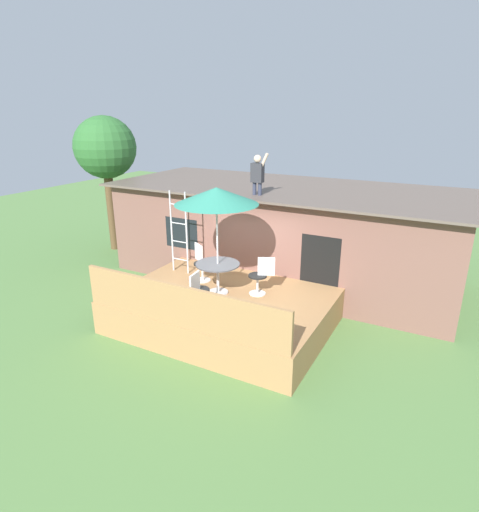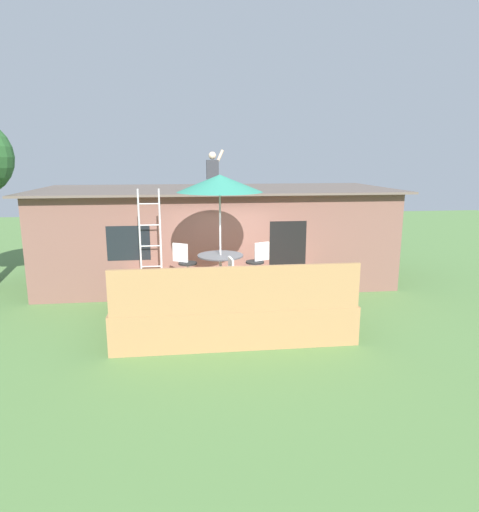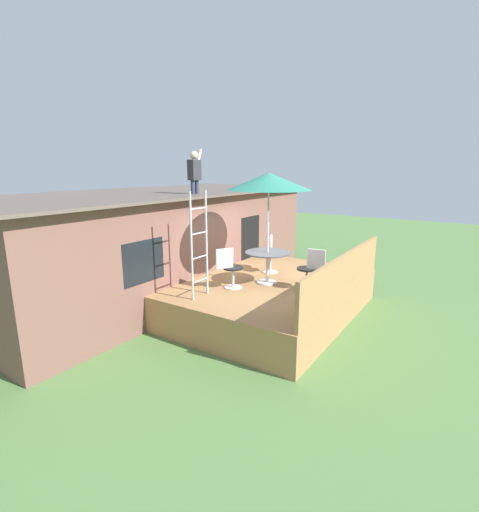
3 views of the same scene
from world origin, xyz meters
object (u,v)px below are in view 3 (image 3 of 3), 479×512
object	(u,v)px
patio_umbrella	(269,182)
patio_chair_right	(271,254)
patio_chair_near	(310,269)
patio_table	(267,259)
patio_chair_left	(230,268)
step_ladder	(199,245)
person_figure	(195,169)

from	to	relation	value
patio_umbrella	patio_chair_right	world-z (taller)	patio_umbrella
patio_chair_near	patio_chair_right	bearing A→B (deg)	-35.60
patio_table	patio_chair_near	world-z (taller)	patio_chair_near
patio_chair_left	patio_table	bearing A→B (deg)	0.00
step_ladder	patio_chair_left	bearing A→B (deg)	-14.52
patio_umbrella	step_ladder	bearing A→B (deg)	156.07
patio_chair_right	step_ladder	bearing A→B (deg)	-31.07
patio_table	patio_chair_near	bearing A→B (deg)	-83.95
step_ladder	patio_chair_right	distance (m)	2.62
patio_chair_right	patio_chair_near	distance (m)	1.65
person_figure	patio_chair_left	distance (m)	2.81
patio_chair_near	patio_umbrella	bearing A→B (deg)	0.00
step_ladder	patio_chair_near	distance (m)	2.52
patio_table	patio_chair_near	distance (m)	1.03
patio_umbrella	step_ladder	xyz separation A→B (m)	(-1.60, 0.71, -1.25)
patio_umbrella	patio_chair_left	size ratio (longest dim) A/B	2.76
patio_umbrella	patio_chair_left	bearing A→B (deg)	147.83
step_ladder	patio_chair_near	bearing A→B (deg)	-45.28
patio_chair_near	patio_chair_left	bearing A→B (deg)	24.81
person_figure	patio_chair_right	bearing A→B (deg)	-61.30
patio_chair_left	patio_chair_near	world-z (taller)	same
patio_table	step_ladder	size ratio (longest dim) A/B	0.47
patio_chair_left	patio_chair_near	distance (m)	1.77
patio_umbrella	person_figure	bearing A→B (deg)	90.20
step_ladder	person_figure	bearing A→B (deg)	41.39
patio_chair_near	patio_table	bearing A→B (deg)	0.00
step_ladder	patio_chair_left	size ratio (longest dim) A/B	2.39
patio_chair_left	step_ladder	bearing A→B (deg)	-162.35
person_figure	patio_chair_left	bearing A→B (deg)	-116.17
step_ladder	patio_chair_right	xyz separation A→B (m)	(2.53, -0.29, -0.64)
step_ladder	person_figure	world-z (taller)	person_figure
patio_umbrella	patio_chair_near	world-z (taller)	patio_umbrella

